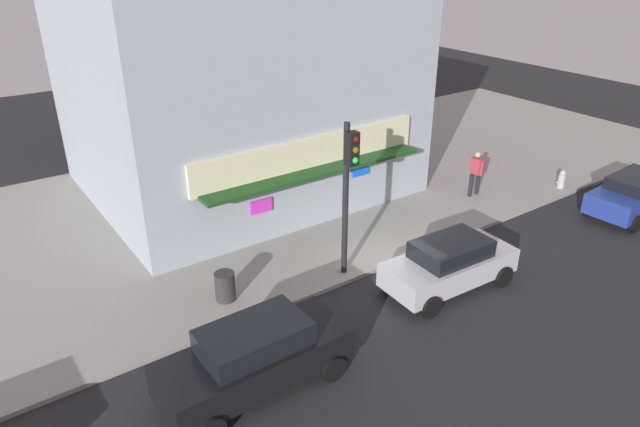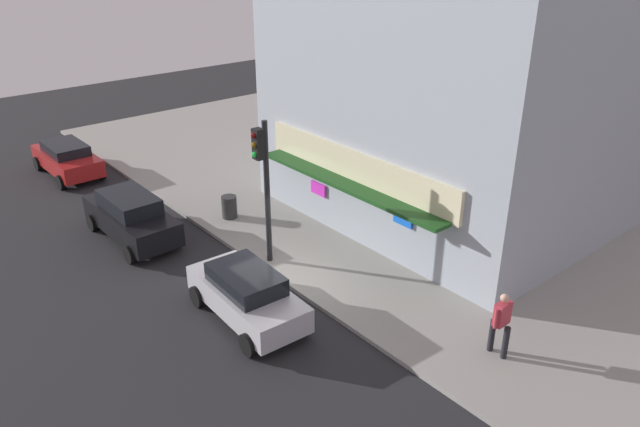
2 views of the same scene
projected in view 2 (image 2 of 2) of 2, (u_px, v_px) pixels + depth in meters
name	position (u px, v px, depth m)	size (l,w,h in m)	color
ground_plane	(286.00, 286.00, 18.77)	(60.59, 60.59, 0.00)	#232326
sidewalk	(432.00, 222.00, 22.74)	(40.39, 13.75, 0.13)	gray
corner_building	(457.00, 95.00, 22.23)	(11.49, 10.79, 8.75)	#9EA8B2
traffic_light	(264.00, 175.00, 18.64)	(0.32, 0.58, 4.74)	black
trash_can	(229.00, 207.00, 22.79)	(0.57, 0.57, 0.85)	#2D2D2D
pedestrian	(501.00, 321.00, 15.18)	(0.57, 0.62, 1.79)	black
parked_car_black	(131.00, 216.00, 21.32)	(4.50, 1.96, 1.69)	black
parked_car_red	(67.00, 158.00, 26.95)	(4.25, 2.01, 1.47)	#AD1E1E
parked_car_silver	(247.00, 294.00, 16.92)	(4.15, 2.05, 1.54)	#B7B7BC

